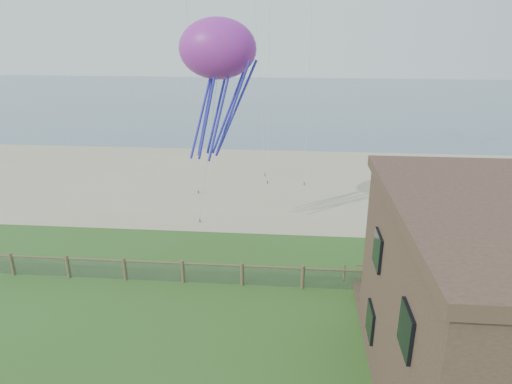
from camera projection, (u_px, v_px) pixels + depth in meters
The scene contains 6 objects.
ground at pixel (224, 370), 17.26m from camera, with size 160.00×160.00×0.00m, color #355B1F.
sand_beach at pixel (264, 182), 37.82m from camera, with size 72.00×20.00×0.02m, color tan.
ocean at pixel (282, 99), 78.94m from camera, with size 160.00×68.00×0.02m, color slate.
chainlink_fence at pixel (242, 275), 22.68m from camera, with size 36.20×0.20×1.25m, color brown, non-canonical shape.
picnic_table at pixel (388, 300), 21.00m from camera, with size 1.79×1.35×0.76m, color brown, non-canonical shape.
octopus_kite at pixel (219, 88), 24.00m from camera, with size 3.78×2.67×7.79m, color #FF2848, non-canonical shape.
Camera 1 is at (2.39, -13.70, 12.31)m, focal length 32.00 mm.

